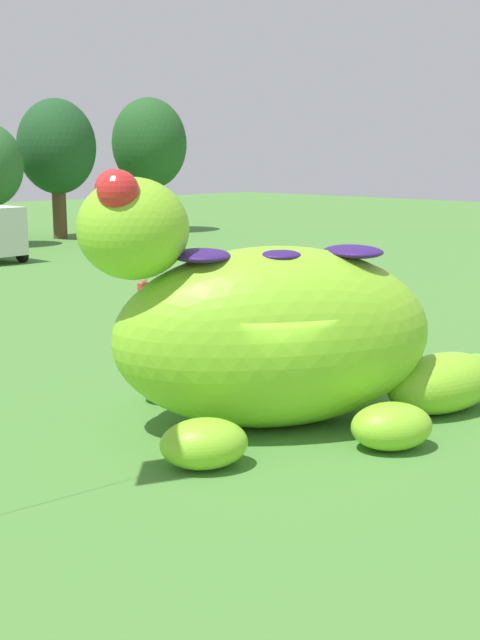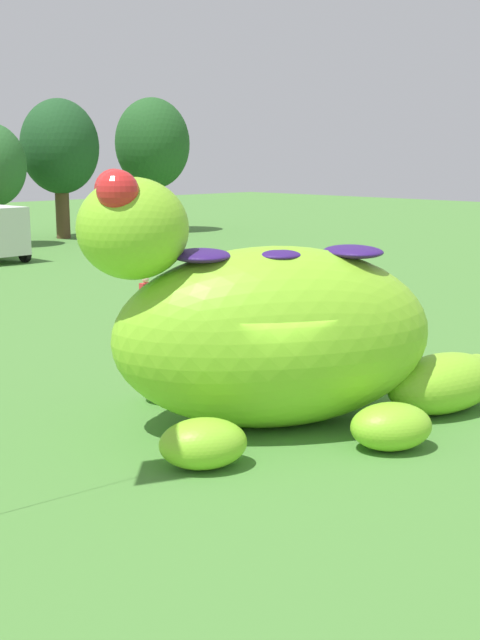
# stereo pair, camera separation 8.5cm
# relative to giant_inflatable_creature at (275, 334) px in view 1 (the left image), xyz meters

# --- Properties ---
(ground_plane) EXTENTS (160.00, 160.00, 0.00)m
(ground_plane) POSITION_rel_giant_inflatable_creature_xyz_m (-0.43, -0.49, -1.93)
(ground_plane) COLOR #4C8438
(giant_inflatable_creature) EXTENTS (10.22, 7.17, 5.28)m
(giant_inflatable_creature) POSITION_rel_giant_inflatable_creature_xyz_m (0.00, 0.00, 0.00)
(giant_inflatable_creature) COLOR #8CD12D
(giant_inflatable_creature) RESTS_ON ground
(tree_mid_right) EXTENTS (5.26, 5.26, 9.34)m
(tree_mid_right) POSITION_rel_giant_inflatable_creature_xyz_m (18.03, 36.70, 4.18)
(tree_mid_right) COLOR brown
(tree_mid_right) RESTS_ON ground
(tree_right) EXTENTS (5.50, 5.50, 9.76)m
(tree_right) POSITION_rel_giant_inflatable_creature_xyz_m (25.73, 36.42, 4.45)
(tree_right) COLOR brown
(tree_right) RESTS_ON ground
(spectator_by_cars) EXTENTS (0.38, 0.26, 1.71)m
(spectator_by_cars) POSITION_rel_giant_inflatable_creature_xyz_m (4.02, 9.50, -1.08)
(spectator_by_cars) COLOR #726656
(spectator_by_cars) RESTS_ON ground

